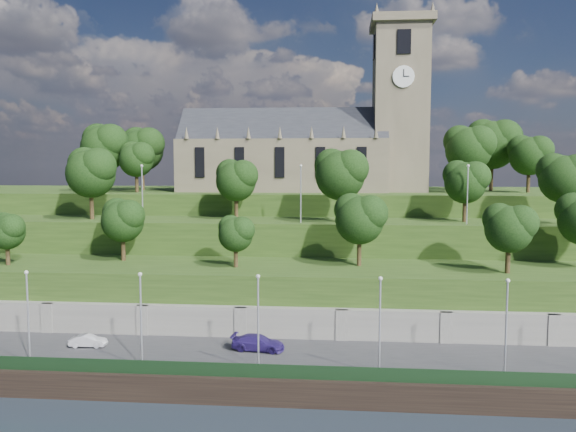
{
  "coord_description": "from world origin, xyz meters",
  "views": [
    {
      "loc": [
        4.43,
        -42.67,
        19.04
      ],
      "look_at": [
        -1.92,
        30.0,
        12.45
      ],
      "focal_mm": 35.0,
      "sensor_mm": 36.0,
      "label": 1
    }
  ],
  "objects": [
    {
      "name": "trees_upper",
      "position": [
        1.62,
        28.02,
        17.93
      ],
      "size": [
        65.6,
        8.72,
        9.46
      ],
      "color": "#322413",
      "rests_on": "embankment_upper"
    },
    {
      "name": "trees_lower",
      "position": [
        5.93,
        18.47,
        13.01
      ],
      "size": [
        68.22,
        9.13,
        8.12
      ],
      "color": "#322413",
      "rests_on": "embankment_lower"
    },
    {
      "name": "retaining_wall",
      "position": [
        0.0,
        11.97,
        2.5
      ],
      "size": [
        160.0,
        2.1,
        5.0
      ],
      "color": "slate",
      "rests_on": "ground"
    },
    {
      "name": "quay_wall",
      "position": [
        0.0,
        -0.05,
        1.1
      ],
      "size": [
        160.0,
        0.5,
        2.2
      ],
      "primitive_type": "cube",
      "color": "black",
      "rests_on": "ground"
    },
    {
      "name": "lamp_posts_upper",
      "position": [
        -0.0,
        26.0,
        16.18
      ],
      "size": [
        40.36,
        0.36,
        7.17
      ],
      "color": "#B2B2B7",
      "rests_on": "embankment_upper"
    },
    {
      "name": "car_middle",
      "position": [
        -18.84,
        7.04,
        2.56
      ],
      "size": [
        3.48,
        1.39,
        1.13
      ],
      "primitive_type": "imported",
      "rotation": [
        0.0,
        0.0,
        1.63
      ],
      "color": "#A8A7AC",
      "rests_on": "promenade"
    },
    {
      "name": "ground",
      "position": [
        0.0,
        0.0,
        0.0
      ],
      "size": [
        320.0,
        320.0,
        0.0
      ],
      "primitive_type": "plane",
      "color": "#1C252D",
      "rests_on": "ground"
    },
    {
      "name": "car_right",
      "position": [
        -2.73,
        7.45,
        2.71
      ],
      "size": [
        5.12,
        2.55,
        1.43
      ],
      "primitive_type": "imported",
      "rotation": [
        0.0,
        0.0,
        1.46
      ],
      "color": "navy",
      "rests_on": "promenade"
    },
    {
      "name": "promenade",
      "position": [
        0.0,
        6.0,
        1.0
      ],
      "size": [
        160.0,
        12.0,
        2.0
      ],
      "primitive_type": "cube",
      "color": "#2D2D30",
      "rests_on": "ground"
    },
    {
      "name": "trees_hilltop",
      "position": [
        1.4,
        45.26,
        21.97
      ],
      "size": [
        71.6,
        16.42,
        11.49
      ],
      "color": "#322413",
      "rests_on": "hilltop"
    },
    {
      "name": "embankment_lower",
      "position": [
        0.0,
        18.0,
        4.0
      ],
      "size": [
        160.0,
        12.0,
        8.0
      ],
      "primitive_type": "cube",
      "color": "#253E14",
      "rests_on": "ground"
    },
    {
      "name": "church",
      "position": [
        0.79,
        45.98,
        22.52
      ],
      "size": [
        38.6,
        12.35,
        27.6
      ],
      "color": "brown",
      "rests_on": "hilltop"
    },
    {
      "name": "lamp_posts_promenade",
      "position": [
        -2.0,
        2.5,
        6.66
      ],
      "size": [
        60.36,
        0.36,
        8.11
      ],
      "color": "#B2B2B7",
      "rests_on": "promenade"
    },
    {
      "name": "fence",
      "position": [
        0.0,
        0.6,
        2.6
      ],
      "size": [
        160.0,
        0.1,
        1.2
      ],
      "primitive_type": "cube",
      "color": "black",
      "rests_on": "promenade"
    },
    {
      "name": "hilltop",
      "position": [
        0.0,
        50.0,
        7.5
      ],
      "size": [
        160.0,
        32.0,
        15.0
      ],
      "primitive_type": "cube",
      "color": "#253E14",
      "rests_on": "ground"
    },
    {
      "name": "embankment_upper",
      "position": [
        0.0,
        29.0,
        6.0
      ],
      "size": [
        160.0,
        10.0,
        12.0
      ],
      "primitive_type": "cube",
      "color": "#253E14",
      "rests_on": "ground"
    }
  ]
}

